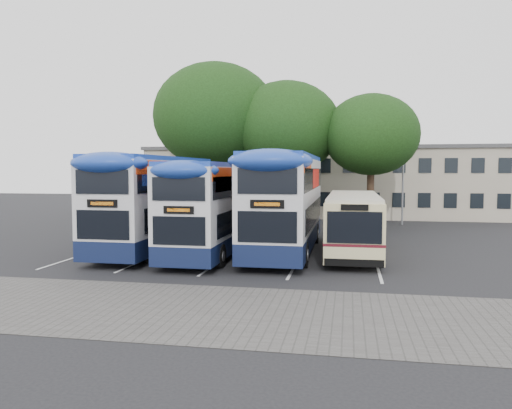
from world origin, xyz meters
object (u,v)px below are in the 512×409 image
object	(u,v)px
tree_right	(371,135)
bus_dd_mid	(215,204)
tree_mid	(287,127)
bus_dd_right	(286,199)
bus_single	(353,220)
bus_dd_left	(157,199)
tree_left	(215,116)
lamp_post	(403,157)

from	to	relation	value
tree_right	bus_dd_mid	bearing A→B (deg)	-123.79
tree_mid	bus_dd_right	xyz separation A→B (m)	(1.43, -11.56, -4.54)
bus_single	bus_dd_left	bearing A→B (deg)	-176.83
tree_right	bus_dd_right	world-z (taller)	tree_right
tree_left	bus_dd_right	world-z (taller)	tree_left
lamp_post	bus_single	world-z (taller)	lamp_post
bus_dd_mid	tree_right	bearing A→B (deg)	56.21
tree_mid	tree_right	distance (m)	6.09
tree_mid	bus_dd_right	size ratio (longest dim) A/B	0.90
bus_dd_left	bus_single	xyz separation A→B (m)	(10.10, 0.56, -0.99)
bus_dd_right	lamp_post	bearing A→B (deg)	63.23
lamp_post	bus_dd_left	distance (m)	20.12
lamp_post	bus_dd_mid	size ratio (longest dim) A/B	0.84
tree_left	bus_dd_right	size ratio (longest dim) A/B	1.04
lamp_post	tree_mid	xyz separation A→B (m)	(-8.53, -2.51, 2.16)
tree_mid	bus_dd_left	size ratio (longest dim) A/B	0.92
tree_left	tree_mid	xyz separation A→B (m)	(5.47, -0.42, -0.97)
tree_left	bus_dd_right	xyz separation A→B (m)	(6.90, -11.98, -5.51)
tree_mid	bus_single	world-z (taller)	tree_mid
bus_dd_right	bus_dd_left	bearing A→B (deg)	-177.30
tree_left	bus_dd_left	distance (m)	13.50
tree_left	tree_mid	bearing A→B (deg)	-4.43
lamp_post	bus_dd_mid	world-z (taller)	lamp_post
bus_dd_mid	bus_dd_right	world-z (taller)	bus_dd_right
bus_dd_right	bus_single	xyz separation A→B (m)	(3.34, 0.24, -1.03)
lamp_post	tree_left	xyz separation A→B (m)	(-14.00, -2.08, 3.12)
bus_dd_left	bus_single	bearing A→B (deg)	3.17
bus_dd_left	lamp_post	bearing A→B (deg)	46.06
tree_left	bus_dd_mid	distance (m)	14.65
bus_dd_left	bus_dd_right	size ratio (longest dim) A/B	0.98
tree_right	tree_mid	bearing A→B (deg)	173.68
tree_left	tree_mid	distance (m)	5.57
bus_dd_mid	bus_dd_right	bearing A→B (deg)	16.94
tree_left	bus_single	distance (m)	16.90
lamp_post	bus_dd_right	xyz separation A→B (m)	(-7.10, -14.06, -2.39)
tree_mid	tree_right	bearing A→B (deg)	-6.32
bus_dd_left	bus_dd_mid	world-z (taller)	bus_dd_left
bus_single	bus_dd_right	bearing A→B (deg)	-175.90
tree_left	lamp_post	bearing A→B (deg)	8.46
lamp_post	tree_mid	bearing A→B (deg)	-163.63
bus_dd_right	bus_single	distance (m)	3.50
tree_right	bus_single	size ratio (longest dim) A/B	0.95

